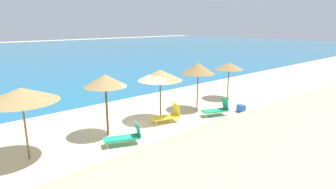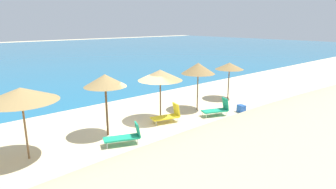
% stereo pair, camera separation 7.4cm
% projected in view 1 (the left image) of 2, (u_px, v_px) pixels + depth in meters
% --- Properties ---
extents(ground_plane, '(160.00, 160.00, 0.00)m').
position_uv_depth(ground_plane, '(142.00, 129.00, 14.04)').
color(ground_plane, beige).
extents(dune_ridge, '(42.61, 8.24, 2.02)m').
position_uv_depth(dune_ridge, '(329.00, 137.00, 10.44)').
color(dune_ridge, '#C9B586').
rests_on(dune_ridge, ground_plane).
extents(beach_umbrella_1, '(2.69, 2.69, 2.84)m').
position_uv_depth(beach_umbrella_1, '(21.00, 95.00, 10.33)').
color(beach_umbrella_1, brown).
rests_on(beach_umbrella_1, ground_plane).
extents(beach_umbrella_2, '(1.93, 1.93, 2.90)m').
position_uv_depth(beach_umbrella_2, '(105.00, 81.00, 12.64)').
color(beach_umbrella_2, brown).
rests_on(beach_umbrella_2, ground_plane).
extents(beach_umbrella_3, '(2.35, 2.35, 2.77)m').
position_uv_depth(beach_umbrella_3, '(160.00, 75.00, 14.73)').
color(beach_umbrella_3, brown).
rests_on(beach_umbrella_3, ground_plane).
extents(beach_umbrella_4, '(1.99, 1.99, 2.86)m').
position_uv_depth(beach_umbrella_4, '(198.00, 68.00, 16.61)').
color(beach_umbrella_4, brown).
rests_on(beach_umbrella_4, ground_plane).
extents(beach_umbrella_5, '(1.92, 1.92, 2.51)m').
position_uv_depth(beach_umbrella_5, '(229.00, 66.00, 19.21)').
color(beach_umbrella_5, brown).
rests_on(beach_umbrella_5, ground_plane).
extents(lounge_chair_0, '(1.59, 1.10, 1.00)m').
position_uv_depth(lounge_chair_0, '(218.00, 109.00, 16.02)').
color(lounge_chair_0, '#199972').
rests_on(lounge_chair_0, ground_plane).
extents(lounge_chair_1, '(1.67, 1.12, 0.92)m').
position_uv_depth(lounge_chair_1, '(126.00, 136.00, 12.18)').
color(lounge_chair_1, '#199972').
rests_on(lounge_chair_1, ground_plane).
extents(lounge_chair_2, '(1.61, 0.97, 0.99)m').
position_uv_depth(lounge_chair_2, '(168.00, 115.00, 14.92)').
color(lounge_chair_2, yellow).
rests_on(lounge_chair_2, ground_plane).
extents(cooler_box, '(0.45, 0.53, 0.44)m').
position_uv_depth(cooler_box, '(241.00, 108.00, 16.69)').
color(cooler_box, blue).
rests_on(cooler_box, ground_plane).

